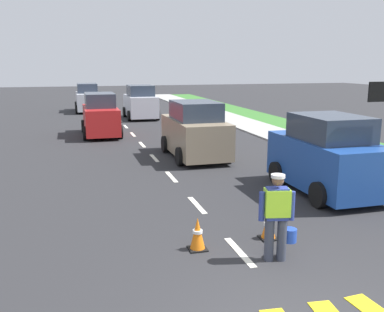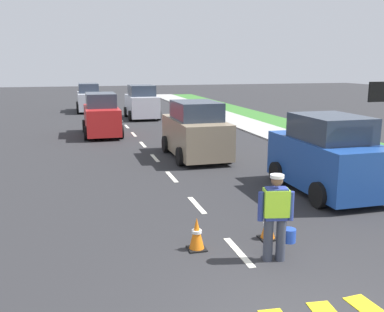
# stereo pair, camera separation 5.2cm
# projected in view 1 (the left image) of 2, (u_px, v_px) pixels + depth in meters

# --- Properties ---
(ground_plane) EXTENTS (96.00, 96.00, 0.00)m
(ground_plane) POSITION_uv_depth(u_px,v_px,m) (125.00, 126.00, 25.78)
(ground_plane) COLOR #28282B
(sidewalk_right) EXTENTS (2.40, 72.00, 0.14)m
(sidewalk_right) POSITION_uv_depth(u_px,v_px,m) (340.00, 157.00, 17.31)
(sidewalk_right) COLOR #9E9E99
(sidewalk_right) RESTS_ON ground
(lane_center_line) EXTENTS (0.14, 46.40, 0.01)m
(lane_center_line) POSITION_uv_depth(u_px,v_px,m) (118.00, 118.00, 29.73)
(lane_center_line) COLOR silver
(lane_center_line) RESTS_ON ground
(road_worker) EXTENTS (0.77, 0.37, 1.67)m
(road_worker) POSITION_uv_depth(u_px,v_px,m) (278.00, 213.00, 8.02)
(road_worker) COLOR #383D4C
(road_worker) RESTS_ON ground
(traffic_cone_near) EXTENTS (0.36, 0.36, 0.67)m
(traffic_cone_near) POSITION_uv_depth(u_px,v_px,m) (198.00, 234.00, 8.60)
(traffic_cone_near) COLOR black
(traffic_cone_near) RESTS_ON ground
(traffic_cone_far) EXTENTS (0.36, 0.36, 0.56)m
(traffic_cone_far) POSITION_uv_depth(u_px,v_px,m) (269.00, 226.00, 9.15)
(traffic_cone_far) COLOR black
(traffic_cone_far) RESTS_ON ground
(car_parked_curbside) EXTENTS (2.10, 3.88, 2.24)m
(car_parked_curbside) POSITION_uv_depth(u_px,v_px,m) (327.00, 157.00, 12.34)
(car_parked_curbside) COLOR #1E4799
(car_parked_curbside) RESTS_ON ground
(car_oncoming_third) EXTENTS (1.91, 4.36, 2.15)m
(car_oncoming_third) POSITION_uv_depth(u_px,v_px,m) (88.00, 99.00, 33.36)
(car_oncoming_third) COLOR silver
(car_oncoming_third) RESTS_ON ground
(car_oncoming_second) EXTENTS (1.90, 4.05, 2.17)m
(car_oncoming_second) POSITION_uv_depth(u_px,v_px,m) (100.00, 116.00, 22.23)
(car_oncoming_second) COLOR red
(car_oncoming_second) RESTS_ON ground
(car_outgoing_far) EXTENTS (2.08, 3.92, 2.23)m
(car_outgoing_far) POSITION_uv_depth(u_px,v_px,m) (140.00, 103.00, 29.13)
(car_outgoing_far) COLOR silver
(car_outgoing_far) RESTS_ON ground
(car_outgoing_ahead) EXTENTS (2.07, 4.15, 2.21)m
(car_outgoing_ahead) POSITION_uv_depth(u_px,v_px,m) (195.00, 132.00, 16.99)
(car_outgoing_ahead) COLOR gray
(car_outgoing_ahead) RESTS_ON ground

